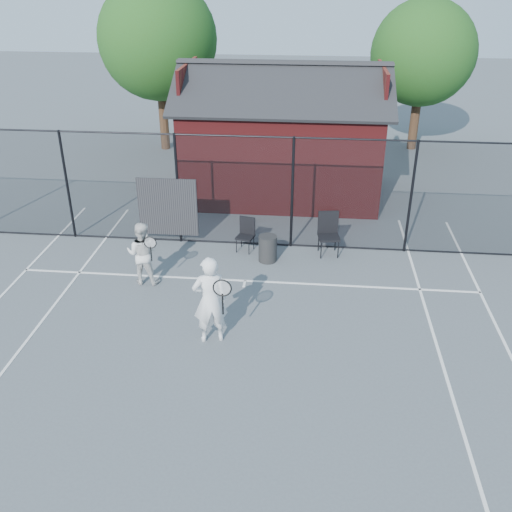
# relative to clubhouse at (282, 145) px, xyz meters

# --- Properties ---
(ground) EXTENTS (80.00, 80.00, 0.00)m
(ground) POSITION_rel_clubhouse_xyz_m (-0.50, -9.00, -1.61)
(ground) COLOR #4E5459
(ground) RESTS_ON ground
(court_lines) EXTENTS (11.02, 18.00, 0.01)m
(court_lines) POSITION_rel_clubhouse_xyz_m (-0.50, -10.32, -1.60)
(court_lines) COLOR silver
(court_lines) RESTS_ON ground
(fence) EXTENTS (22.04, 3.00, 3.00)m
(fence) POSITION_rel_clubhouse_xyz_m (-0.80, -4.00, -0.16)
(fence) COLOR black
(fence) RESTS_ON ground
(clubhouse) EXTENTS (6.50, 4.36, 4.19)m
(clubhouse) POSITION_rel_clubhouse_xyz_m (0.00, 0.00, 0.00)
(clubhouse) COLOR maroon
(clubhouse) RESTS_ON ground
(tree_left) EXTENTS (4.48, 4.48, 6.44)m
(tree_left) POSITION_rel_clubhouse_xyz_m (-5.00, 4.50, 2.58)
(tree_left) COLOR #332414
(tree_left) RESTS_ON ground
(tree_right) EXTENTS (3.97, 3.97, 5.70)m
(tree_right) POSITION_rel_clubhouse_xyz_m (5.00, 5.50, 2.10)
(tree_right) COLOR #332414
(tree_right) RESTS_ON ground
(player_front) EXTENTS (0.89, 0.70, 1.87)m
(player_front) POSITION_rel_clubhouse_xyz_m (-0.90, -8.43, -0.67)
(player_front) COLOR white
(player_front) RESTS_ON ground
(player_back) EXTENTS (0.84, 0.62, 1.54)m
(player_back) POSITION_rel_clubhouse_xyz_m (-2.88, -6.28, -0.84)
(player_back) COLOR silver
(player_back) RESTS_ON ground
(chair_left) EXTENTS (0.52, 0.53, 0.88)m
(chair_left) POSITION_rel_clubhouse_xyz_m (-0.69, -4.40, -1.17)
(chair_left) COLOR black
(chair_left) RESTS_ON ground
(chair_right) EXTENTS (0.61, 0.63, 1.11)m
(chair_right) POSITION_rel_clubhouse_xyz_m (1.49, -4.40, -1.05)
(chair_right) COLOR black
(chair_right) RESTS_ON ground
(waste_bin) EXTENTS (0.53, 0.53, 0.68)m
(waste_bin) POSITION_rel_clubhouse_xyz_m (-0.05, -4.90, -1.26)
(waste_bin) COLOR black
(waste_bin) RESTS_ON ground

